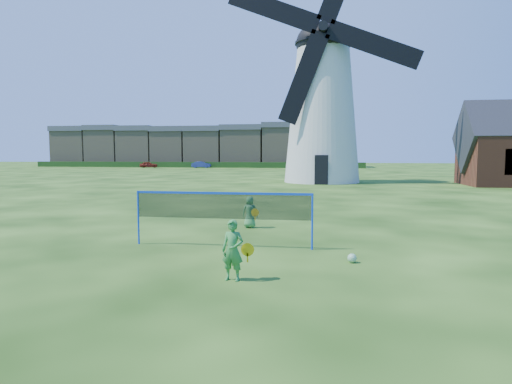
{
  "coord_description": "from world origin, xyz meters",
  "views": [
    {
      "loc": [
        2.21,
        -12.15,
        2.63
      ],
      "look_at": [
        0.2,
        0.5,
        1.5
      ],
      "focal_mm": 30.93,
      "sensor_mm": 36.0,
      "label": 1
    }
  ],
  "objects_px": {
    "player_boy": "(250,212)",
    "badminton_net": "(222,207)",
    "car_left": "(149,165)",
    "car_right": "(201,165)",
    "windmill": "(323,103)",
    "player_girl": "(233,250)",
    "play_ball": "(352,258)"
  },
  "relations": [
    {
      "from": "player_boy",
      "to": "badminton_net",
      "type": "bearing_deg",
      "value": 88.13
    },
    {
      "from": "badminton_net",
      "to": "car_left",
      "type": "height_order",
      "value": "badminton_net"
    },
    {
      "from": "car_right",
      "to": "car_left",
      "type": "bearing_deg",
      "value": 93.99
    },
    {
      "from": "windmill",
      "to": "player_boy",
      "type": "distance_m",
      "value": 26.15
    },
    {
      "from": "badminton_net",
      "to": "player_boy",
      "type": "distance_m",
      "value": 3.32
    },
    {
      "from": "player_girl",
      "to": "car_left",
      "type": "distance_m",
      "value": 72.87
    },
    {
      "from": "play_ball",
      "to": "car_right",
      "type": "height_order",
      "value": "car_right"
    },
    {
      "from": "player_girl",
      "to": "play_ball",
      "type": "distance_m",
      "value": 3.21
    },
    {
      "from": "windmill",
      "to": "play_ball",
      "type": "height_order",
      "value": "windmill"
    },
    {
      "from": "car_left",
      "to": "player_girl",
      "type": "bearing_deg",
      "value": 179.91
    },
    {
      "from": "badminton_net",
      "to": "play_ball",
      "type": "height_order",
      "value": "badminton_net"
    },
    {
      "from": "play_ball",
      "to": "car_left",
      "type": "xyz_separation_m",
      "value": [
        -32.19,
        64.66,
        0.44
      ]
    },
    {
      "from": "badminton_net",
      "to": "play_ball",
      "type": "distance_m",
      "value": 3.87
    },
    {
      "from": "player_girl",
      "to": "player_boy",
      "type": "distance_m",
      "value": 6.48
    },
    {
      "from": "windmill",
      "to": "badminton_net",
      "type": "xyz_separation_m",
      "value": [
        -2.47,
        -28.47,
        -5.96
      ]
    },
    {
      "from": "player_girl",
      "to": "car_left",
      "type": "height_order",
      "value": "player_girl"
    },
    {
      "from": "windmill",
      "to": "player_girl",
      "type": "xyz_separation_m",
      "value": [
        -1.5,
        -31.65,
        -6.46
      ]
    },
    {
      "from": "player_girl",
      "to": "car_left",
      "type": "bearing_deg",
      "value": 121.94
    },
    {
      "from": "windmill",
      "to": "player_boy",
      "type": "bearing_deg",
      "value": -95.12
    },
    {
      "from": "badminton_net",
      "to": "player_girl",
      "type": "height_order",
      "value": "badminton_net"
    },
    {
      "from": "player_girl",
      "to": "car_right",
      "type": "bearing_deg",
      "value": 114.51
    },
    {
      "from": "player_girl",
      "to": "car_right",
      "type": "xyz_separation_m",
      "value": [
        -20.09,
        67.44,
        -0.07
      ]
    },
    {
      "from": "badminton_net",
      "to": "windmill",
      "type": "bearing_deg",
      "value": 85.03
    },
    {
      "from": "windmill",
      "to": "car_right",
      "type": "height_order",
      "value": "windmill"
    },
    {
      "from": "windmill",
      "to": "car_left",
      "type": "relative_size",
      "value": 6.58
    },
    {
      "from": "player_girl",
      "to": "car_left",
      "type": "xyz_separation_m",
      "value": [
        -29.66,
        66.56,
        -0.09
      ]
    },
    {
      "from": "badminton_net",
      "to": "car_left",
      "type": "bearing_deg",
      "value": 114.36
    },
    {
      "from": "play_ball",
      "to": "badminton_net",
      "type": "bearing_deg",
      "value": 159.91
    },
    {
      "from": "player_girl",
      "to": "windmill",
      "type": "bearing_deg",
      "value": 95.2
    },
    {
      "from": "play_ball",
      "to": "player_girl",
      "type": "bearing_deg",
      "value": -143.09
    },
    {
      "from": "play_ball",
      "to": "car_right",
      "type": "bearing_deg",
      "value": 109.04
    },
    {
      "from": "badminton_net",
      "to": "car_right",
      "type": "distance_m",
      "value": 67.05
    }
  ]
}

